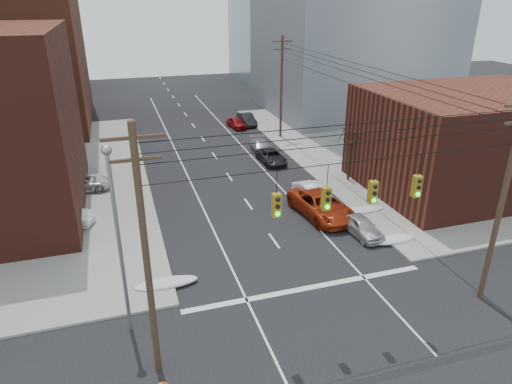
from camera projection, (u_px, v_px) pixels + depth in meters
ground at (368, 374)px, 19.49m from camera, size 160.00×160.00×0.00m
sidewalk_ne at (459, 140)px, 50.47m from camera, size 40.00×40.00×0.15m
building_brick_far at (0, 53)px, 74.74m from camera, size 22.00×18.00×12.00m
building_office at (354, 14)px, 59.01m from camera, size 22.00×20.00×25.00m
building_glass at (293, 17)px, 82.91m from camera, size 20.00×18.00×22.00m
building_storefront at (468, 141)px, 36.81m from camera, size 16.00×12.00×8.00m
utility_pole_left at (146, 254)px, 17.48m from camera, size 2.20×0.28×11.00m
utility_pole_right at (503, 199)px, 22.13m from camera, size 2.20×0.28×11.00m
utility_pole_far at (281, 86)px, 49.25m from camera, size 2.20×0.28×11.00m
traffic_signals at (350, 194)px, 19.25m from camera, size 17.00×0.42×2.02m
street_light at (117, 228)px, 19.93m from camera, size 0.44×0.44×9.32m
bare_tree at (350, 156)px, 38.68m from camera, size 2.09×2.20×4.93m
snow_nw at (166, 283)px, 25.26m from camera, size 3.50×1.08×0.42m
snow_ne at (394, 239)px, 29.74m from camera, size 3.00×1.08×0.42m
snow_east_far at (360, 211)px, 33.68m from camera, size 4.00×1.08×0.42m
red_pickup at (321, 205)px, 33.06m from camera, size 3.56×6.44×1.71m
parked_car_a at (362, 226)px, 30.51m from camera, size 1.87×3.95×1.31m
parked_car_b at (315, 196)px, 34.73m from camera, size 2.10×4.93×1.58m
parked_car_c at (272, 157)px, 43.62m from camera, size 2.11×4.46×1.23m
parked_car_d at (261, 146)px, 46.53m from camera, size 2.15×4.42×1.24m
parked_car_e at (236, 123)px, 55.01m from camera, size 1.96×3.82×1.25m
parked_car_f at (247, 119)px, 56.25m from camera, size 1.57×4.30×1.41m
lot_car_a at (59, 216)px, 31.32m from camera, size 4.73×2.86×1.47m
lot_car_b at (83, 183)px, 37.05m from camera, size 4.59×2.14×1.27m
lot_car_c at (5, 188)px, 35.73m from camera, size 5.62×3.28×1.53m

